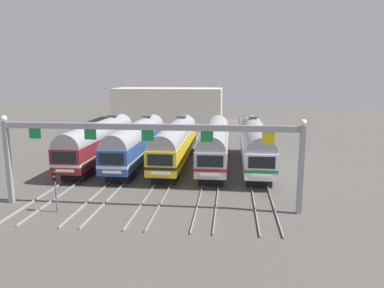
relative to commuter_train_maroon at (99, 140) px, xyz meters
The scene contains 10 objects.
ground_plane 9.18m from the commuter_train_maroon, ahead, with size 160.00×160.00×0.00m, color #4C4944.
track_bed 19.31m from the commuter_train_maroon, 62.69° to the left, with size 19.07×70.00×0.15m.
commuter_train_maroon is the anchor object (origin of this frame).
commuter_train_blue 4.39m from the commuter_train_maroon, ahead, with size 2.88×18.06×5.05m.
commuter_train_yellow 8.78m from the commuter_train_maroon, ahead, with size 2.88×18.06×5.05m.
commuter_train_stainless 13.17m from the commuter_train_maroon, ahead, with size 2.88×18.06×4.77m.
commuter_train_white 17.56m from the commuter_train_maroon, ahead, with size 2.88×18.06×5.05m.
catenary_gantry 16.31m from the commuter_train_maroon, 56.96° to the right, with size 22.80×0.44×6.97m.
yard_signal_mast 15.33m from the commuter_train_maroon, 81.77° to the right, with size 0.28×0.35×3.10m.
maintenance_building 40.45m from the commuter_train_maroon, 88.46° to the left, with size 23.39×10.00×7.10m, color beige.
Camera 1 is at (6.11, -39.64, 10.06)m, focal length 34.23 mm.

